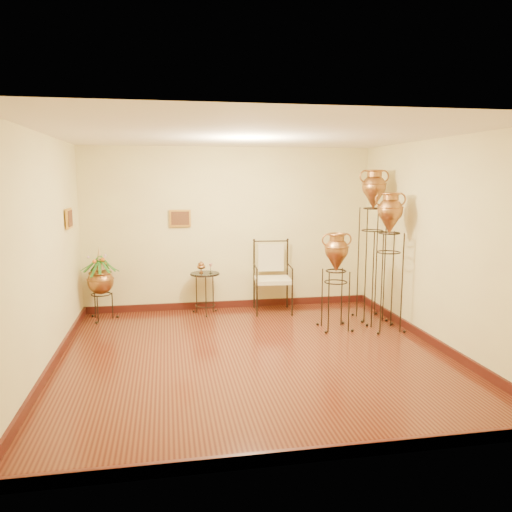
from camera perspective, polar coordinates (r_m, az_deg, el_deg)
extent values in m
plane|color=#5C2815|center=(6.58, -0.14, -11.31)|extent=(5.00, 5.00, 0.00)
cube|color=#3C120D|center=(8.91, -2.94, -5.50)|extent=(5.00, 0.04, 0.12)
cube|color=#3C120D|center=(4.37, 6.00, -21.65)|extent=(5.00, 0.04, 0.12)
cube|color=#3C120D|center=(6.62, -22.22, -11.32)|extent=(0.04, 5.00, 0.12)
cube|color=#3C120D|center=(7.39, 19.41, -9.07)|extent=(0.04, 5.00, 0.12)
cube|color=gold|center=(8.57, -8.67, 4.29)|extent=(0.36, 0.03, 0.29)
cube|color=gold|center=(7.68, -20.59, 4.04)|extent=(0.03, 0.36, 0.29)
cube|color=beige|center=(8.50, 1.92, -2.77)|extent=(0.63, 0.59, 0.07)
cube|color=beige|center=(8.44, 1.93, -0.47)|extent=(0.46, 0.07, 0.48)
cylinder|color=black|center=(8.41, -5.87, -2.00)|extent=(0.48, 0.48, 0.02)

